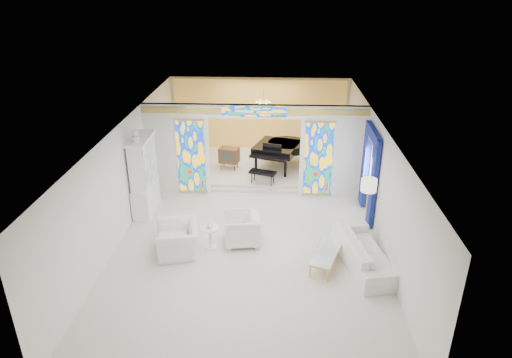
# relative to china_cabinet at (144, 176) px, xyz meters

# --- Properties ---
(floor) EXTENTS (12.00, 12.00, 0.00)m
(floor) POSITION_rel_china_cabinet_xyz_m (3.22, -0.60, -1.17)
(floor) COLOR silver
(floor) RESTS_ON ground
(ceiling) EXTENTS (7.00, 12.00, 0.02)m
(ceiling) POSITION_rel_china_cabinet_xyz_m (3.22, -0.60, 1.83)
(ceiling) COLOR silver
(ceiling) RESTS_ON wall_back
(wall_back) EXTENTS (7.00, 0.02, 3.00)m
(wall_back) POSITION_rel_china_cabinet_xyz_m (3.22, 5.40, 0.33)
(wall_back) COLOR silver
(wall_back) RESTS_ON floor
(wall_front) EXTENTS (7.00, 0.02, 3.00)m
(wall_front) POSITION_rel_china_cabinet_xyz_m (3.22, -6.60, 0.33)
(wall_front) COLOR silver
(wall_front) RESTS_ON floor
(wall_left) EXTENTS (0.02, 12.00, 3.00)m
(wall_left) POSITION_rel_china_cabinet_xyz_m (-0.28, -0.60, 0.33)
(wall_left) COLOR silver
(wall_left) RESTS_ON floor
(wall_right) EXTENTS (0.02, 12.00, 3.00)m
(wall_right) POSITION_rel_china_cabinet_xyz_m (6.72, -0.60, 0.33)
(wall_right) COLOR silver
(wall_right) RESTS_ON floor
(partition_wall) EXTENTS (7.00, 0.22, 3.00)m
(partition_wall) POSITION_rel_china_cabinet_xyz_m (3.22, 1.40, 0.48)
(partition_wall) COLOR silver
(partition_wall) RESTS_ON floor
(stained_glass_left) EXTENTS (0.90, 0.04, 2.40)m
(stained_glass_left) POSITION_rel_china_cabinet_xyz_m (1.19, 1.29, 0.13)
(stained_glass_left) COLOR gold
(stained_glass_left) RESTS_ON partition_wall
(stained_glass_right) EXTENTS (0.90, 0.04, 2.40)m
(stained_glass_right) POSITION_rel_china_cabinet_xyz_m (5.25, 1.29, 0.13)
(stained_glass_right) COLOR gold
(stained_glass_right) RESTS_ON partition_wall
(stained_glass_transom) EXTENTS (2.00, 0.04, 0.34)m
(stained_glass_transom) POSITION_rel_china_cabinet_xyz_m (3.22, 1.29, 1.65)
(stained_glass_transom) COLOR gold
(stained_glass_transom) RESTS_ON partition_wall
(alcove_platform) EXTENTS (6.80, 3.80, 0.18)m
(alcove_platform) POSITION_rel_china_cabinet_xyz_m (3.22, 3.50, -1.08)
(alcove_platform) COLOR silver
(alcove_platform) RESTS_ON floor
(gold_curtain_back) EXTENTS (6.70, 0.10, 2.90)m
(gold_curtain_back) POSITION_rel_china_cabinet_xyz_m (3.22, 5.28, 0.33)
(gold_curtain_back) COLOR #EFBD53
(gold_curtain_back) RESTS_ON wall_back
(chandelier) EXTENTS (0.48, 0.48, 0.30)m
(chandelier) POSITION_rel_china_cabinet_xyz_m (3.42, 3.40, 1.38)
(chandelier) COLOR gold
(chandelier) RESTS_ON ceiling
(blue_drapes) EXTENTS (0.14, 1.85, 2.65)m
(blue_drapes) POSITION_rel_china_cabinet_xyz_m (6.62, 0.10, 0.41)
(blue_drapes) COLOR navy
(blue_drapes) RESTS_ON wall_right
(china_cabinet) EXTENTS (0.56, 1.46, 2.72)m
(china_cabinet) POSITION_rel_china_cabinet_xyz_m (0.00, 0.00, 0.00)
(china_cabinet) COLOR white
(china_cabinet) RESTS_ON floor
(armchair_left) EXTENTS (1.29, 1.41, 0.78)m
(armchair_left) POSITION_rel_china_cabinet_xyz_m (1.42, -2.19, -0.78)
(armchair_left) COLOR white
(armchair_left) RESTS_ON floor
(armchair_right) EXTENTS (1.05, 1.03, 0.85)m
(armchair_right) POSITION_rel_china_cabinet_xyz_m (3.03, -1.66, -0.74)
(armchair_right) COLOR white
(armchair_right) RESTS_ON floor
(sofa) EXTENTS (1.48, 2.67, 0.74)m
(sofa) POSITION_rel_china_cabinet_xyz_m (6.17, -2.50, -0.80)
(sofa) COLOR white
(sofa) RESTS_ON floor
(side_table) EXTENTS (0.48, 0.48, 0.60)m
(side_table) POSITION_rel_china_cabinet_xyz_m (2.22, -1.94, -0.78)
(side_table) COLOR white
(side_table) RESTS_ON floor
(vase) EXTENTS (0.21, 0.21, 0.18)m
(vase) POSITION_rel_china_cabinet_xyz_m (2.22, -1.94, -0.47)
(vase) COLOR silver
(vase) RESTS_ON side_table
(coffee_table) EXTENTS (1.09, 1.82, 0.39)m
(coffee_table) POSITION_rel_china_cabinet_xyz_m (5.26, -2.45, -0.81)
(coffee_table) COLOR silver
(coffee_table) RESTS_ON floor
(floor_lamp) EXTENTS (0.52, 0.52, 1.72)m
(floor_lamp) POSITION_rel_china_cabinet_xyz_m (6.37, -1.15, 0.30)
(floor_lamp) COLOR gold
(floor_lamp) RESTS_ON floor
(grand_piano) EXTENTS (2.25, 2.85, 1.10)m
(grand_piano) POSITION_rel_china_cabinet_xyz_m (4.08, 3.26, -0.25)
(grand_piano) COLOR black
(grand_piano) RESTS_ON alcove_platform
(tv_console) EXTENTS (0.76, 0.60, 0.78)m
(tv_console) POSITION_rel_china_cabinet_xyz_m (2.21, 3.05, -0.48)
(tv_console) COLOR brown
(tv_console) RESTS_ON alcove_platform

